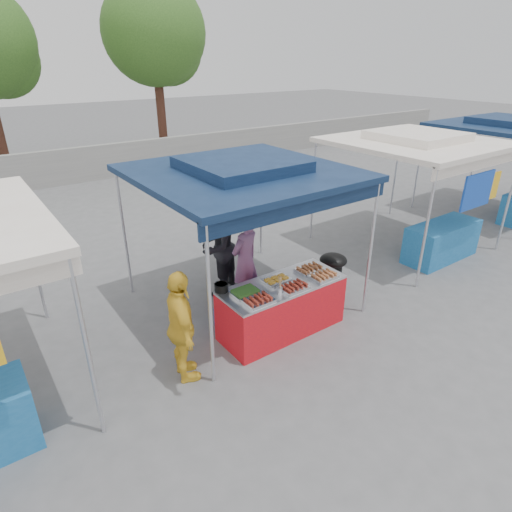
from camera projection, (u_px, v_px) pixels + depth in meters
ground_plane at (277, 327)px, 7.00m from camera, size 80.00×80.00×0.00m
back_wall at (81, 165)px, 14.83m from camera, size 40.00×0.25×1.20m
main_canopy at (242, 172)px, 6.70m from camera, size 3.20×3.20×2.57m
neighbor_stall_right at (428, 181)px, 9.12m from camera, size 3.20×3.20×2.57m
tree_2 at (157, 37)px, 16.67m from camera, size 3.98×3.98×6.84m
vendor_table at (282, 307)px, 6.74m from camera, size 2.00×0.80×0.85m
food_tray_fl at (259, 301)px, 6.04m from camera, size 0.42×0.30×0.07m
food_tray_fm at (294, 287)px, 6.38m from camera, size 0.42×0.30×0.07m
food_tray_fr at (324, 276)px, 6.71m from camera, size 0.42×0.30×0.07m
food_tray_bl at (245, 292)px, 6.25m from camera, size 0.42×0.30×0.07m
food_tray_bm at (276, 280)px, 6.60m from camera, size 0.42×0.30×0.07m
food_tray_br at (309, 269)px, 6.93m from camera, size 0.42×0.30×0.07m
cooking_pot at (221, 287)px, 6.33m from camera, size 0.21×0.21×0.12m
skewer_cup at (280, 290)px, 6.27m from camera, size 0.08×0.08×0.10m
wok_burner at (332, 271)px, 7.73m from camera, size 0.49×0.49×0.83m
crate_left at (234, 316)px, 6.98m from camera, size 0.54×0.38×0.33m
crate_right at (270, 302)px, 7.44m from camera, size 0.46×0.32×0.28m
crate_stacked at (270, 288)px, 7.32m from camera, size 0.44×0.31×0.27m
vendor_woman at (245, 261)px, 7.31m from camera, size 0.70×0.56×1.68m
helper_man at (216, 247)px, 7.69m from camera, size 1.12×1.07×1.82m
customer_person at (182, 328)px, 5.57m from camera, size 0.60×1.01×1.61m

